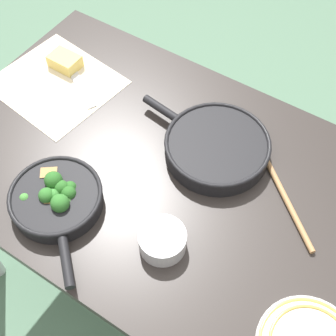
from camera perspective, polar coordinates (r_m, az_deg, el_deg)
name	(u,v)px	position (r m, az deg, el deg)	size (l,w,h in m)	color
ground_plane	(168,279)	(1.97, 0.00, -13.38)	(14.00, 14.00, 0.00)	#51755B
dining_table_red	(168,189)	(1.35, 0.00, -2.61)	(1.33, 0.82, 0.78)	#2D2826
skillet_broccoli	(57,198)	(1.23, -13.43, -3.59)	(0.31, 0.30, 0.08)	black
skillet_eggs	(216,147)	(1.30, 5.92, 2.57)	(0.41, 0.29, 0.06)	black
wooden_spoon	(274,175)	(1.29, 12.81, -0.88)	(0.30, 0.27, 0.02)	#A87A4C
parchment_sheet	(56,83)	(1.53, -13.47, 10.02)	(0.39, 0.36, 0.00)	beige
grater_knife	(73,71)	(1.55, -11.55, 11.53)	(0.24, 0.15, 0.02)	silver
cheese_block	(65,62)	(1.57, -12.45, 12.56)	(0.10, 0.07, 0.04)	#E0C15B
prep_bowl_steel	(162,240)	(1.14, -0.68, -8.83)	(0.12, 0.12, 0.05)	#B7B7BC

